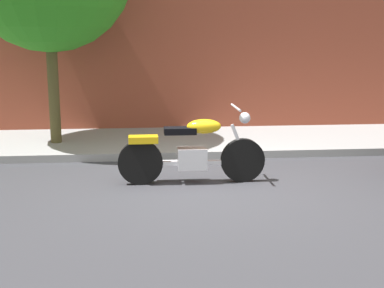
# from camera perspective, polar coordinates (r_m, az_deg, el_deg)

# --- Properties ---
(ground_plane) EXTENTS (60.00, 60.00, 0.00)m
(ground_plane) POSITION_cam_1_polar(r_m,az_deg,el_deg) (7.80, 2.00, -4.74)
(ground_plane) COLOR #38383D
(sidewalk) EXTENTS (23.86, 2.65, 0.14)m
(sidewalk) POSITION_cam_1_polar(r_m,az_deg,el_deg) (10.77, -0.09, 0.27)
(sidewalk) COLOR #979797
(sidewalk) RESTS_ON ground
(motorcycle) EXTENTS (2.23, 0.70, 1.17)m
(motorcycle) POSITION_cam_1_polar(r_m,az_deg,el_deg) (7.92, -0.02, -0.84)
(motorcycle) COLOR black
(motorcycle) RESTS_ON ground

